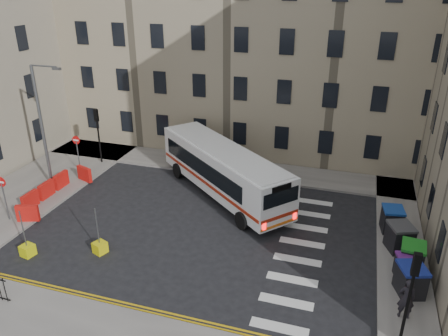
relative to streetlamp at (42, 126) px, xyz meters
The scene contains 20 objects.
ground 13.85m from the streetlamp, ahead, with size 120.00×120.00×0.00m, color black.
pavement_north 10.52m from the streetlamp, 43.32° to the left, with size 36.00×3.20×0.15m, color slate.
pavement_east 22.50m from the streetlamp, ahead, with size 2.40×26.00×0.15m, color slate.
pavement_west 4.49m from the streetlamp, 135.00° to the right, with size 6.00×22.00×0.15m, color slate.
terrace_north 15.38m from the streetlamp, 66.04° to the left, with size 38.30×10.80×17.20m.
traffic_light_east 22.91m from the streetlamp, 19.15° to the right, with size 0.28×0.22×4.10m.
traffic_light_nw 4.84m from the streetlamp, 77.47° to the left, with size 0.28×0.22×4.10m.
streetlamp is the anchor object (origin of this frame).
no_entry_north 3.41m from the streetlamp, 78.69° to the left, with size 0.60×0.08×3.00m.
no_entry_south 5.06m from the streetlamp, 83.66° to the right, with size 0.60×0.08×3.00m.
roadworks_barriers 4.15m from the streetlamp, 52.28° to the right, with size 1.66×6.26×1.00m.
bus 11.80m from the streetlamp, 12.30° to the left, with size 10.52×9.50×3.16m.
wheelie_bin_a 22.79m from the streetlamp, 11.11° to the right, with size 1.45×1.55×1.40m.
wheelie_bin_b 22.55m from the streetlamp, ahead, with size 1.14×1.24×1.16m.
wheelie_bin_c 22.69m from the streetlamp, ahead, with size 1.21×1.36×1.38m.
wheelie_bin_d 22.10m from the streetlamp, ahead, with size 1.54×1.63×1.44m.
wheelie_bin_e 21.80m from the streetlamp, ahead, with size 1.25×1.38×1.37m.
pedestrian 22.83m from the streetlamp, 15.37° to the right, with size 0.68×0.45×1.87m, color black.
bollard_yellow 8.90m from the streetlamp, 61.09° to the right, with size 0.60×0.60×0.60m, color #CDD00B.
bollard_chevron 9.99m from the streetlamp, 37.90° to the right, with size 0.60×0.60×0.60m, color #D0C50C.
Camera 1 is at (5.94, -19.59, 13.16)m, focal length 35.00 mm.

